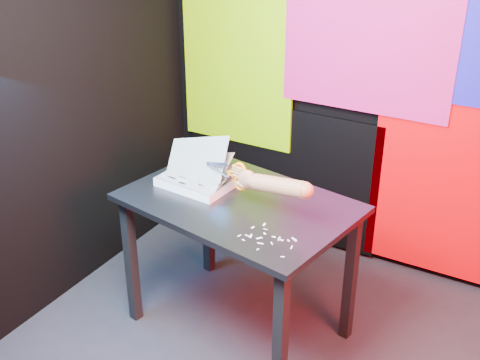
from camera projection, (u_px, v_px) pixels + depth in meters
The scene contains 7 objects.
room at pixel (292, 140), 1.93m from camera, with size 3.01×3.01×2.71m.
backdrop at pixel (417, 119), 3.21m from camera, with size 2.88×0.05×2.08m.
work_table at pixel (238, 220), 2.87m from camera, with size 1.16×0.87×0.75m.
printout_stack at pixel (197, 180), 2.96m from camera, with size 0.39×0.28×0.27m.
scissors at pixel (237, 175), 2.77m from camera, with size 0.25×0.06×0.14m.
hand_forearm at pixel (274, 185), 2.63m from camera, with size 0.43×0.13×0.14m.
paper_clippings at pixel (268, 238), 2.53m from camera, with size 0.24×0.21×0.00m.
Camera 1 is at (0.74, -1.63, 2.09)m, focal length 45.00 mm.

